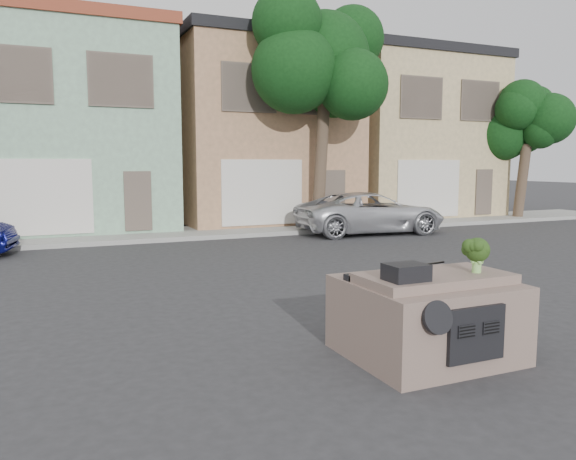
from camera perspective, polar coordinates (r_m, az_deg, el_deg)
ground_plane at (r=10.19m, az=3.32°, el=-7.47°), size 120.00×120.00×0.00m
sidewalk at (r=19.96m, az=-10.54°, el=-0.33°), size 40.00×3.00×0.15m
townhouse_mint at (r=23.35m, az=-21.57°, el=9.43°), size 7.20×8.20×7.55m
townhouse_tan at (r=24.83m, az=-3.76°, el=9.69°), size 7.20×8.20×7.55m
townhouse_beige at (r=28.29m, az=10.86°, el=9.23°), size 7.20×8.20×7.55m
silver_pickup at (r=20.38m, az=8.36°, el=-0.36°), size 5.55×2.93×1.49m
tree_near at (r=20.96m, az=3.37°, el=11.54°), size 4.40×4.00×8.50m
tree_far at (r=26.96m, az=22.79°, el=7.31°), size 3.20×3.00×6.00m
car_dashboard at (r=7.60m, az=13.82°, el=-8.27°), size 2.00×1.80×1.12m
instrument_hump at (r=6.84m, az=11.91°, el=-4.22°), size 0.48×0.38×0.20m
wiper_arm at (r=7.93m, az=13.87°, el=-3.41°), size 0.69×0.15×0.02m
broccoli at (r=7.54m, az=18.65°, el=-2.40°), size 0.53×0.53×0.46m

